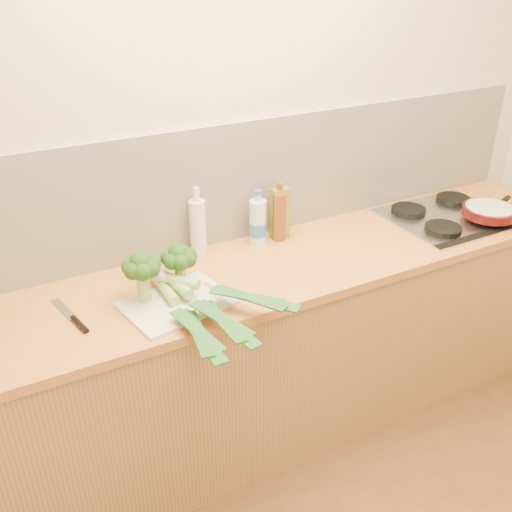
# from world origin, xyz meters

# --- Properties ---
(room_shell) EXTENTS (3.50, 3.50, 3.50)m
(room_shell) POSITION_xyz_m (0.00, 1.49, 1.17)
(room_shell) COLOR beige
(room_shell) RESTS_ON ground
(counter) EXTENTS (3.20, 0.62, 0.90)m
(counter) POSITION_xyz_m (0.00, 1.20, 0.45)
(counter) COLOR #A38044
(counter) RESTS_ON ground
(gas_hob) EXTENTS (0.58, 0.50, 0.04)m
(gas_hob) POSITION_xyz_m (1.02, 1.20, 0.91)
(gas_hob) COLOR silver
(gas_hob) RESTS_ON counter
(chopping_board) EXTENTS (0.43, 0.35, 0.01)m
(chopping_board) POSITION_xyz_m (-0.45, 1.10, 0.91)
(chopping_board) COLOR white
(chopping_board) RESTS_ON counter
(broccoli_left) EXTENTS (0.14, 0.15, 0.20)m
(broccoli_left) POSITION_xyz_m (-0.55, 1.16, 1.05)
(broccoli_left) COLOR #8FA460
(broccoli_left) RESTS_ON chopping_board
(broccoli_right) EXTENTS (0.14, 0.14, 0.18)m
(broccoli_right) POSITION_xyz_m (-0.39, 1.20, 1.03)
(broccoli_right) COLOR #8FA460
(broccoli_right) RESTS_ON chopping_board
(leek_front) EXTENTS (0.10, 0.66, 0.04)m
(leek_front) POSITION_xyz_m (-0.47, 1.06, 0.93)
(leek_front) COLOR white
(leek_front) RESTS_ON chopping_board
(leek_mid) EXTENTS (0.17, 0.63, 0.04)m
(leek_mid) POSITION_xyz_m (-0.41, 1.04, 0.95)
(leek_mid) COLOR white
(leek_mid) RESTS_ON chopping_board
(leek_back) EXTENTS (0.42, 0.53, 0.04)m
(leek_back) POSITION_xyz_m (-0.35, 1.07, 0.97)
(leek_back) COLOR white
(leek_back) RESTS_ON chopping_board
(chefs_knife) EXTENTS (0.08, 0.28, 0.02)m
(chefs_knife) POSITION_xyz_m (-0.81, 1.16, 0.91)
(chefs_knife) COLOR silver
(chefs_knife) RESTS_ON counter
(skillet) EXTENTS (0.36, 0.26, 0.04)m
(skillet) POSITION_xyz_m (1.16, 1.07, 0.96)
(skillet) COLOR #450D0B
(skillet) RESTS_ON gas_hob
(oil_tin) EXTENTS (0.08, 0.05, 0.27)m
(oil_tin) POSITION_xyz_m (0.17, 1.40, 1.02)
(oil_tin) COLOR olive
(oil_tin) RESTS_ON counter
(glass_bottle) EXTENTS (0.07, 0.07, 0.31)m
(glass_bottle) POSITION_xyz_m (-0.22, 1.43, 1.03)
(glass_bottle) COLOR silver
(glass_bottle) RESTS_ON counter
(amber_bottle) EXTENTS (0.06, 0.06, 0.27)m
(amber_bottle) POSITION_xyz_m (0.16, 1.39, 1.02)
(amber_bottle) COLOR brown
(amber_bottle) RESTS_ON counter
(water_bottle) EXTENTS (0.08, 0.08, 0.24)m
(water_bottle) POSITION_xyz_m (0.06, 1.40, 1.00)
(water_bottle) COLOR silver
(water_bottle) RESTS_ON counter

